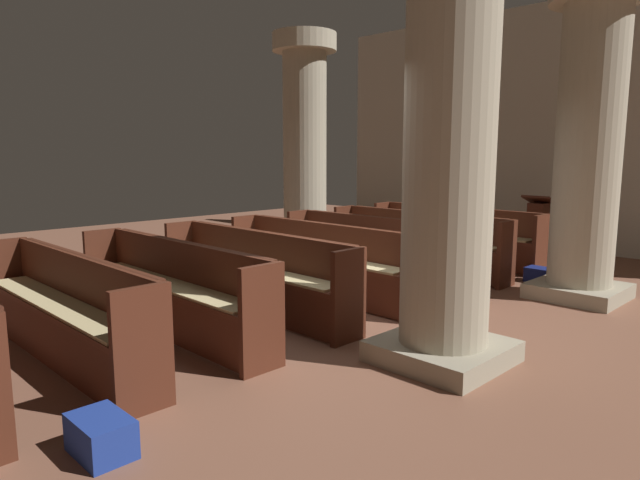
{
  "coord_description": "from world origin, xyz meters",
  "views": [
    {
      "loc": [
        4.17,
        -4.43,
        1.78
      ],
      "look_at": [
        -0.53,
        0.26,
        0.75
      ],
      "focal_mm": 31.45,
      "sensor_mm": 36.0,
      "label": 1
    }
  ],
  "objects_px": {
    "pew_row_0": "(453,233)",
    "pew_row_1": "(416,239)",
    "pew_row_6": "(62,304)",
    "lectern": "(537,232)",
    "pew_row_4": "(253,269)",
    "pew_row_3": "(318,257)",
    "hymn_book": "(480,208)",
    "pillar_far_side": "(305,142)",
    "kneeler_box_blue": "(101,436)",
    "pew_row_2": "(372,248)",
    "kneeler_box_navy": "(540,275)",
    "pew_row_5": "(170,285)",
    "pillar_aisle_side": "(589,137)",
    "pillar_aisle_rear": "(450,129)"
  },
  "relations": [
    {
      "from": "pew_row_0",
      "to": "pew_row_1",
      "type": "bearing_deg",
      "value": -90.0
    },
    {
      "from": "pew_row_6",
      "to": "lectern",
      "type": "bearing_deg",
      "value": 83.74
    },
    {
      "from": "pew_row_4",
      "to": "lectern",
      "type": "height_order",
      "value": "lectern"
    },
    {
      "from": "pew_row_3",
      "to": "hymn_book",
      "type": "distance_m",
      "value": 3.37
    },
    {
      "from": "pew_row_4",
      "to": "pillar_far_side",
      "type": "xyz_separation_m",
      "value": [
        -2.32,
        3.01,
        1.48
      ]
    },
    {
      "from": "kneeler_box_blue",
      "to": "pew_row_2",
      "type": "bearing_deg",
      "value": 111.03
    },
    {
      "from": "kneeler_box_blue",
      "to": "kneeler_box_navy",
      "type": "relative_size",
      "value": 1.16
    },
    {
      "from": "kneeler_box_blue",
      "to": "kneeler_box_navy",
      "type": "height_order",
      "value": "kneeler_box_blue"
    },
    {
      "from": "pew_row_1",
      "to": "pew_row_3",
      "type": "height_order",
      "value": "same"
    },
    {
      "from": "pew_row_5",
      "to": "pew_row_6",
      "type": "relative_size",
      "value": 1.0
    },
    {
      "from": "pew_row_5",
      "to": "pillar_far_side",
      "type": "height_order",
      "value": "pillar_far_side"
    },
    {
      "from": "pew_row_0",
      "to": "pew_row_6",
      "type": "height_order",
      "value": "same"
    },
    {
      "from": "pillar_aisle_side",
      "to": "kneeler_box_blue",
      "type": "xyz_separation_m",
      "value": [
        -0.59,
        -5.79,
        -1.86
      ]
    },
    {
      "from": "pew_row_1",
      "to": "pew_row_4",
      "type": "distance_m",
      "value": 3.13
    },
    {
      "from": "pew_row_2",
      "to": "pew_row_5",
      "type": "distance_m",
      "value": 3.13
    },
    {
      "from": "pew_row_1",
      "to": "kneeler_box_navy",
      "type": "xyz_separation_m",
      "value": [
        1.66,
        0.62,
        -0.39
      ]
    },
    {
      "from": "pillar_aisle_rear",
      "to": "kneeler_box_navy",
      "type": "xyz_separation_m",
      "value": [
        -0.7,
        3.55,
        -1.87
      ]
    },
    {
      "from": "hymn_book",
      "to": "kneeler_box_blue",
      "type": "relative_size",
      "value": 0.45
    },
    {
      "from": "pew_row_0",
      "to": "pew_row_3",
      "type": "xyz_separation_m",
      "value": [
        0.0,
        -3.13,
        0.0
      ]
    },
    {
      "from": "pew_row_3",
      "to": "pew_row_5",
      "type": "relative_size",
      "value": 1.0
    },
    {
      "from": "pew_row_1",
      "to": "pillar_aisle_rear",
      "type": "relative_size",
      "value": 0.79
    },
    {
      "from": "pew_row_4",
      "to": "pew_row_6",
      "type": "xyz_separation_m",
      "value": [
        0.0,
        -2.08,
        0.0
      ]
    },
    {
      "from": "pew_row_5",
      "to": "pillar_far_side",
      "type": "distance_m",
      "value": 4.9
    },
    {
      "from": "pillar_aisle_side",
      "to": "kneeler_box_navy",
      "type": "distance_m",
      "value": 2.06
    },
    {
      "from": "hymn_book",
      "to": "pillar_far_side",
      "type": "bearing_deg",
      "value": -153.03
    },
    {
      "from": "pew_row_2",
      "to": "pillar_aisle_side",
      "type": "height_order",
      "value": "pillar_aisle_side"
    },
    {
      "from": "pew_row_3",
      "to": "pillar_aisle_side",
      "type": "distance_m",
      "value": 3.56
    },
    {
      "from": "pillar_far_side",
      "to": "kneeler_box_navy",
      "type": "bearing_deg",
      "value": 10.55
    },
    {
      "from": "pew_row_4",
      "to": "pew_row_6",
      "type": "relative_size",
      "value": 1.0
    },
    {
      "from": "pew_row_0",
      "to": "kneeler_box_blue",
      "type": "distance_m",
      "value": 6.95
    },
    {
      "from": "pew_row_2",
      "to": "kneeler_box_navy",
      "type": "bearing_deg",
      "value": 45.02
    },
    {
      "from": "pillar_aisle_side",
      "to": "pillar_far_side",
      "type": "xyz_separation_m",
      "value": [
        -4.69,
        -0.24,
        0.0
      ]
    },
    {
      "from": "pillar_far_side",
      "to": "lectern",
      "type": "xyz_separation_m",
      "value": [
        3.15,
        2.47,
        -1.52
      ]
    },
    {
      "from": "pew_row_3",
      "to": "pew_row_4",
      "type": "distance_m",
      "value": 1.04
    },
    {
      "from": "pillar_far_side",
      "to": "kneeler_box_navy",
      "type": "xyz_separation_m",
      "value": [
        3.98,
        0.74,
        -1.87
      ]
    },
    {
      "from": "pew_row_2",
      "to": "pillar_aisle_rear",
      "type": "height_order",
      "value": "pillar_aisle_rear"
    },
    {
      "from": "pillar_far_side",
      "to": "kneeler_box_blue",
      "type": "distance_m",
      "value": 7.14
    },
    {
      "from": "pew_row_1",
      "to": "pew_row_5",
      "type": "distance_m",
      "value": 4.17
    },
    {
      "from": "pew_row_2",
      "to": "pillar_far_side",
      "type": "distance_m",
      "value": 2.9
    },
    {
      "from": "pillar_far_side",
      "to": "pillar_aisle_side",
      "type": "bearing_deg",
      "value": 2.92
    },
    {
      "from": "pew_row_4",
      "to": "pillar_aisle_side",
      "type": "xyz_separation_m",
      "value": [
        2.37,
        3.25,
        1.48
      ]
    },
    {
      "from": "pew_row_3",
      "to": "pillar_far_side",
      "type": "relative_size",
      "value": 0.79
    },
    {
      "from": "pew_row_2",
      "to": "kneeler_box_blue",
      "type": "height_order",
      "value": "pew_row_2"
    },
    {
      "from": "pew_row_3",
      "to": "kneeler_box_navy",
      "type": "relative_size",
      "value": 8.21
    },
    {
      "from": "pillar_far_side",
      "to": "lectern",
      "type": "bearing_deg",
      "value": 38.09
    },
    {
      "from": "pillar_aisle_rear",
      "to": "pew_row_2",
      "type": "bearing_deg",
      "value": 141.52
    },
    {
      "from": "pew_row_2",
      "to": "pew_row_6",
      "type": "xyz_separation_m",
      "value": [
        0.0,
        -4.17,
        0.0
      ]
    },
    {
      "from": "pillar_far_side",
      "to": "kneeler_box_blue",
      "type": "height_order",
      "value": "pillar_far_side"
    },
    {
      "from": "lectern",
      "to": "pew_row_4",
      "type": "bearing_deg",
      "value": -98.61
    },
    {
      "from": "pew_row_3",
      "to": "hymn_book",
      "type": "height_order",
      "value": "hymn_book"
    }
  ]
}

